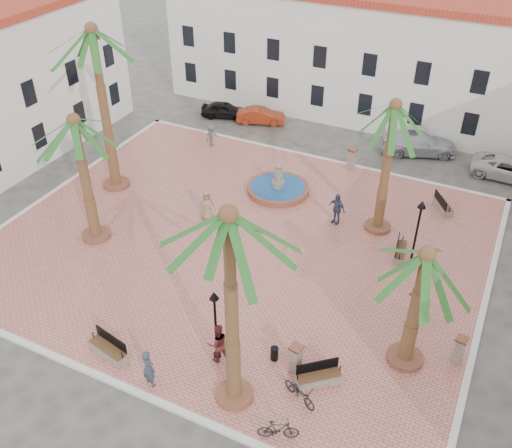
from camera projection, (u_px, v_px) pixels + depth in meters
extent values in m
plane|color=#56544F|center=(240.00, 243.00, 31.83)|extent=(120.00, 120.00, 0.00)
cube|color=#CD7167|center=(240.00, 242.00, 31.79)|extent=(26.00, 22.00, 0.15)
cube|color=silver|center=(312.00, 157.00, 39.86)|extent=(26.30, 0.30, 0.16)
cube|color=silver|center=(118.00, 384.00, 23.72)|extent=(26.30, 0.30, 0.16)
cube|color=silver|center=(482.00, 314.00, 27.12)|extent=(0.30, 22.30, 0.16)
cube|color=silver|center=(60.00, 188.00, 36.46)|extent=(0.30, 22.30, 0.16)
cube|color=white|center=(358.00, 56.00, 43.91)|extent=(30.00, 7.00, 9.00)
cube|color=black|center=(191.00, 72.00, 47.40)|extent=(1.00, 0.12, 1.60)
cube|color=black|center=(231.00, 80.00, 46.05)|extent=(1.00, 0.12, 1.60)
cube|color=black|center=(273.00, 87.00, 44.70)|extent=(1.00, 0.12, 1.60)
cube|color=black|center=(317.00, 96.00, 43.36)|extent=(1.00, 0.12, 1.60)
cube|color=black|center=(365.00, 104.00, 42.01)|extent=(1.00, 0.12, 1.60)
cube|color=black|center=(416.00, 114.00, 40.66)|extent=(1.00, 0.12, 1.60)
cube|color=black|center=(470.00, 124.00, 39.32)|extent=(1.00, 0.12, 1.60)
cube|color=black|center=(188.00, 36.00, 45.67)|extent=(1.00, 0.12, 1.60)
cube|color=black|center=(230.00, 43.00, 44.32)|extent=(1.00, 0.12, 1.60)
cube|color=black|center=(273.00, 49.00, 42.97)|extent=(1.00, 0.12, 1.60)
cube|color=black|center=(320.00, 57.00, 41.63)|extent=(1.00, 0.12, 1.60)
cube|color=black|center=(370.00, 65.00, 40.28)|extent=(1.00, 0.12, 1.60)
cube|color=black|center=(423.00, 73.00, 38.93)|extent=(1.00, 0.12, 1.60)
cube|color=black|center=(480.00, 82.00, 37.59)|extent=(1.00, 0.12, 1.60)
cube|color=black|center=(39.00, 136.00, 37.79)|extent=(0.12, 1.00, 1.60)
cube|color=black|center=(79.00, 113.00, 40.72)|extent=(0.12, 1.00, 1.60)
cube|color=black|center=(114.00, 94.00, 43.65)|extent=(0.12, 1.00, 1.60)
cube|color=black|center=(29.00, 93.00, 36.06)|extent=(0.12, 1.00, 1.60)
cube|color=black|center=(71.00, 73.00, 38.99)|extent=(0.12, 1.00, 1.60)
cube|color=black|center=(108.00, 55.00, 41.92)|extent=(0.12, 1.00, 1.60)
cylinder|color=brown|center=(278.00, 189.00, 35.88)|extent=(3.90, 3.90, 0.37)
cylinder|color=#194C8C|center=(278.00, 187.00, 35.78)|extent=(3.44, 3.44, 0.06)
cylinder|color=gray|center=(278.00, 186.00, 35.77)|extent=(0.84, 0.84, 0.74)
cylinder|color=gray|center=(278.00, 176.00, 35.34)|extent=(0.56, 0.56, 1.11)
sphere|color=gray|center=(279.00, 166.00, 34.94)|extent=(0.41, 0.41, 0.41)
cylinder|color=brown|center=(117.00, 184.00, 36.52)|extent=(1.68, 1.68, 0.25)
cylinder|color=brown|center=(105.00, 112.00, 33.65)|extent=(0.55, 0.55, 9.68)
sphere|color=brown|center=(91.00, 29.00, 30.86)|extent=(0.74, 0.74, 0.74)
cylinder|color=brown|center=(96.00, 235.00, 32.00)|extent=(1.60, 1.60, 0.24)
cylinder|color=brown|center=(85.00, 180.00, 29.94)|extent=(0.52, 0.52, 6.88)
sphere|color=brown|center=(73.00, 120.00, 27.96)|extent=(0.70, 0.70, 0.70)
cylinder|color=brown|center=(234.00, 394.00, 23.09)|extent=(1.54, 1.54, 0.23)
cylinder|color=brown|center=(232.00, 314.00, 20.52)|extent=(0.50, 0.50, 8.71)
sphere|color=brown|center=(228.00, 214.00, 18.00)|extent=(0.67, 0.67, 0.67)
cylinder|color=brown|center=(405.00, 357.00, 24.68)|extent=(1.59, 1.59, 0.24)
cylinder|color=brown|center=(415.00, 308.00, 23.00)|extent=(0.52, 0.52, 5.56)
sphere|color=brown|center=(427.00, 254.00, 21.40)|extent=(0.69, 0.69, 0.69)
cylinder|color=brown|center=(377.00, 226.00, 32.68)|extent=(1.50, 1.50, 0.23)
cylinder|color=brown|center=(386.00, 169.00, 30.49)|extent=(0.49, 0.49, 7.35)
sphere|color=brown|center=(396.00, 105.00, 28.37)|extent=(0.66, 0.66, 0.66)
cube|color=gray|center=(109.00, 351.00, 24.82)|extent=(2.09, 1.01, 0.45)
cube|color=#56351E|center=(108.00, 347.00, 24.67)|extent=(1.97, 0.93, 0.07)
cube|color=black|center=(111.00, 339.00, 24.65)|extent=(1.87, 0.44, 0.56)
cylinder|color=black|center=(93.00, 335.00, 25.07)|extent=(0.05, 0.05, 0.33)
cylinder|color=black|center=(122.00, 355.00, 24.12)|extent=(0.05, 0.05, 0.33)
cube|color=gray|center=(318.00, 379.00, 23.59)|extent=(1.87, 1.72, 0.43)
cube|color=#56351E|center=(319.00, 375.00, 23.44)|extent=(1.75, 1.61, 0.06)
cube|color=black|center=(317.00, 366.00, 23.46)|extent=(1.43, 1.24, 0.54)
cylinder|color=black|center=(298.00, 377.00, 23.18)|extent=(0.05, 0.05, 0.32)
cylinder|color=black|center=(340.00, 369.00, 23.56)|extent=(0.05, 0.05, 0.32)
cube|color=gray|center=(400.00, 253.00, 30.53)|extent=(0.81, 1.87, 0.40)
cube|color=#56351E|center=(401.00, 249.00, 30.39)|extent=(0.75, 1.76, 0.06)
cube|color=black|center=(397.00, 245.00, 30.29)|extent=(0.30, 1.70, 0.50)
cylinder|color=black|center=(399.00, 257.00, 29.66)|extent=(0.05, 0.05, 0.30)
cylinder|color=black|center=(403.00, 239.00, 30.99)|extent=(0.05, 0.05, 0.30)
cube|color=gray|center=(443.00, 207.00, 34.20)|extent=(1.45, 1.80, 0.40)
cube|color=#56351E|center=(443.00, 203.00, 34.06)|extent=(1.35, 1.69, 0.06)
cube|color=black|center=(441.00, 200.00, 33.88)|extent=(0.98, 1.44, 0.50)
cylinder|color=black|center=(450.00, 210.00, 33.31)|extent=(0.05, 0.05, 0.30)
cylinder|color=black|center=(438.00, 194.00, 34.68)|extent=(0.05, 0.05, 0.30)
cylinder|color=black|center=(217.00, 354.00, 24.87)|extent=(0.33, 0.33, 0.15)
cylinder|color=black|center=(216.00, 327.00, 23.91)|extent=(0.11, 0.11, 3.32)
cone|color=black|center=(214.00, 295.00, 22.87)|extent=(0.41, 0.41, 0.37)
sphere|color=beige|center=(214.00, 298.00, 22.95)|extent=(0.22, 0.22, 0.22)
cylinder|color=black|center=(410.00, 263.00, 29.99)|extent=(0.36, 0.36, 0.16)
cylinder|color=black|center=(416.00, 236.00, 28.95)|extent=(0.12, 0.12, 3.56)
cone|color=black|center=(422.00, 204.00, 27.84)|extent=(0.44, 0.44, 0.40)
sphere|color=beige|center=(422.00, 207.00, 27.93)|extent=(0.24, 0.24, 0.24)
cube|color=gray|center=(296.00, 359.00, 23.85)|extent=(0.49, 0.49, 1.35)
cube|color=brown|center=(296.00, 347.00, 23.43)|extent=(0.61, 0.61, 0.10)
cube|color=gray|center=(352.00, 160.00, 37.89)|extent=(0.51, 0.51, 1.42)
cube|color=brown|center=(353.00, 150.00, 37.45)|extent=(0.64, 0.64, 0.11)
cube|color=gray|center=(459.00, 350.00, 24.32)|extent=(0.44, 0.44, 1.26)
cube|color=brown|center=(462.00, 339.00, 23.93)|extent=(0.55, 0.55, 0.10)
cylinder|color=black|center=(274.00, 354.00, 24.56)|extent=(0.35, 0.35, 0.67)
imported|color=#31394A|center=(148.00, 368.00, 23.14)|extent=(0.79, 0.63, 1.89)
imported|color=black|center=(300.00, 392.00, 22.76)|extent=(1.81, 1.26, 0.90)
imported|color=maroon|center=(218.00, 343.00, 24.20)|extent=(1.20, 1.20, 1.96)
imported|color=black|center=(278.00, 430.00, 21.32)|extent=(1.65, 1.07, 0.97)
imported|color=#97795A|center=(207.00, 205.00, 32.94)|extent=(1.12, 1.08, 1.93)
imported|color=#333D5B|center=(337.00, 209.00, 32.65)|extent=(1.22, 0.82, 1.92)
imported|color=#4F5054|center=(211.00, 135.00, 40.59)|extent=(0.80, 1.17, 1.67)
imported|color=#71685A|center=(416.00, 305.00, 26.30)|extent=(1.07, 1.63, 1.68)
imported|color=black|center=(224.00, 110.00, 45.04)|extent=(3.92, 2.51, 1.24)
imported|color=#9C2E14|center=(261.00, 116.00, 44.15)|extent=(3.92, 2.48, 1.22)
imported|color=silver|center=(419.00, 143.00, 40.04)|extent=(5.72, 3.93, 1.54)
imported|color=silver|center=(511.00, 169.00, 37.24)|extent=(5.09, 2.49, 1.39)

